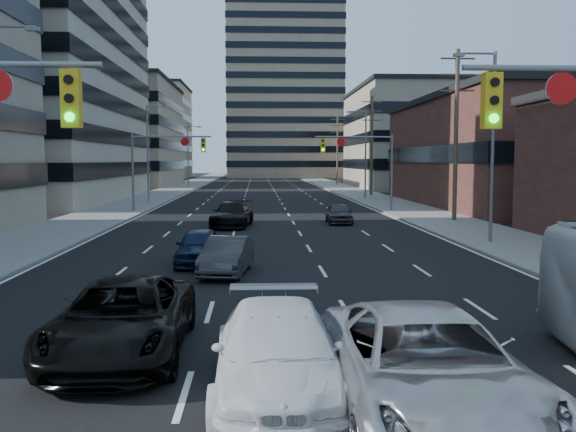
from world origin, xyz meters
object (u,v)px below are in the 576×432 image
at_px(black_pickup, 122,319).
at_px(silver_suv, 427,369).
at_px(sedan_blue, 199,247).
at_px(white_van, 278,354).

bearing_deg(black_pickup, silver_suv, -34.74).
bearing_deg(silver_suv, sedan_blue, 106.89).
bearing_deg(sedan_blue, white_van, -79.56).
xyz_separation_m(black_pickup, sedan_blue, (0.54, 11.50, -0.08)).
bearing_deg(black_pickup, white_van, -39.51).
distance_m(white_van, silver_suv, 2.48).
relative_size(black_pickup, white_van, 1.06).
bearing_deg(black_pickup, sedan_blue, 86.81).
distance_m(black_pickup, sedan_blue, 11.52).
bearing_deg(sedan_blue, black_pickup, -92.52).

